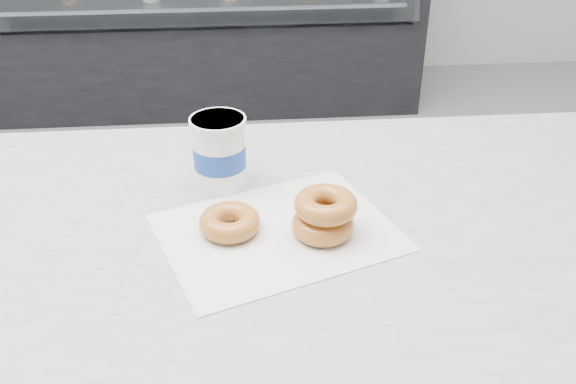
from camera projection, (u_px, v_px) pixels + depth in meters
name	position (u px, v px, depth m)	size (l,w,h in m)	color
ground	(179.00, 367.00, 1.93)	(5.00, 5.00, 0.00)	gray
display_case	(194.00, 12.00, 3.49)	(2.40, 0.74, 1.25)	black
wax_paper	(278.00, 232.00, 0.97)	(0.34, 0.26, 0.00)	silver
donut_single	(230.00, 222.00, 0.96)	(0.09, 0.09, 0.03)	#B57131
donut_stack	(324.00, 215.00, 0.95)	(0.11, 0.11, 0.07)	#B57131
coffee_cup	(219.00, 152.00, 1.06)	(0.10, 0.10, 0.12)	white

